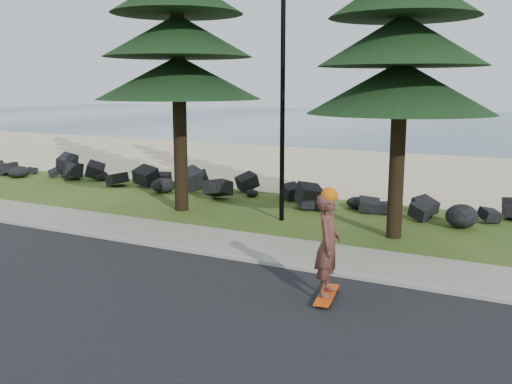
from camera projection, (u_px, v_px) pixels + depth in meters
The scene contains 9 objects.
ground at pixel (228, 246), 14.44m from camera, with size 160.00×160.00×0.00m, color #314816.
road at pixel (106, 306), 10.51m from camera, with size 160.00×7.00×0.02m, color black.
kerb at pixel (209, 254), 13.64m from camera, with size 160.00×0.20×0.10m, color gray.
sidewalk at pixel (232, 243), 14.60m from camera, with size 160.00×2.00×0.08m, color gray.
beach_sand at pixel (382, 171), 27.08m from camera, with size 160.00×15.00×0.01m, color #C9B186.
ocean at pixel (476, 124), 58.91m from camera, with size 160.00×58.00×0.01m, color #335063.
seawall_boulders at pixel (311, 205), 19.32m from camera, with size 60.00×2.40×1.10m, color black, non-canonical shape.
lamp_post at pixel (283, 81), 16.46m from camera, with size 0.25×0.14×8.14m.
skateboarder at pixel (328, 245), 10.62m from camera, with size 0.58×1.20×2.17m.
Camera 1 is at (7.04, -12.04, 4.04)m, focal length 40.00 mm.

